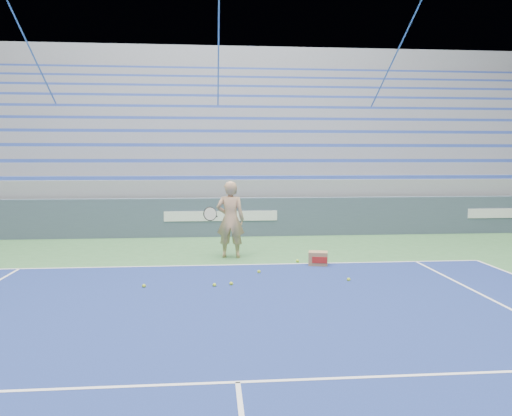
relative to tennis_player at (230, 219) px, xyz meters
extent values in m
cube|color=white|center=(-0.16, -0.86, -0.85)|extent=(10.97, 0.05, 0.00)
cube|color=white|center=(-0.16, -6.34, -0.85)|extent=(8.23, 0.05, 0.00)
cube|color=#3E4C5E|center=(-0.16, 3.14, -0.31)|extent=(30.00, 0.30, 1.10)
cube|color=white|center=(-0.16, 2.98, -0.26)|extent=(3.20, 0.02, 0.28)
cube|color=gray|center=(-0.16, 7.69, -0.31)|extent=(30.00, 8.50, 1.10)
cube|color=gray|center=(-0.16, 7.69, 0.49)|extent=(30.00, 8.50, 0.50)
cube|color=#304BAE|center=(-0.16, 3.82, 0.79)|extent=(29.60, 0.42, 0.11)
cube|color=gray|center=(-0.16, 8.12, 0.99)|extent=(30.00, 7.65, 0.50)
cube|color=#304BAE|center=(-0.16, 4.67, 1.29)|extent=(29.60, 0.42, 0.11)
cube|color=gray|center=(-0.16, 8.54, 1.49)|extent=(30.00, 6.80, 0.50)
cube|color=#304BAE|center=(-0.16, 5.52, 1.79)|extent=(29.60, 0.42, 0.11)
cube|color=gray|center=(-0.16, 8.97, 1.99)|extent=(30.00, 5.95, 0.50)
cube|color=#304BAE|center=(-0.16, 6.37, 2.29)|extent=(29.60, 0.42, 0.11)
cube|color=gray|center=(-0.16, 9.39, 2.49)|extent=(30.00, 5.10, 0.50)
cube|color=#304BAE|center=(-0.16, 7.22, 2.79)|extent=(29.60, 0.42, 0.11)
cube|color=gray|center=(-0.16, 9.82, 2.99)|extent=(30.00, 4.25, 0.50)
cube|color=#304BAE|center=(-0.16, 8.07, 3.29)|extent=(29.60, 0.42, 0.11)
cube|color=gray|center=(-0.16, 10.24, 3.49)|extent=(30.00, 3.40, 0.50)
cube|color=#304BAE|center=(-0.16, 8.92, 3.79)|extent=(29.60, 0.42, 0.11)
cube|color=gray|center=(-0.16, 10.67, 3.99)|extent=(30.00, 2.55, 0.50)
cube|color=#304BAE|center=(-0.16, 9.77, 4.29)|extent=(29.60, 0.42, 0.11)
cube|color=gray|center=(-0.16, 11.09, 4.49)|extent=(30.00, 1.70, 0.50)
cube|color=#304BAE|center=(-0.16, 10.62, 4.79)|extent=(29.60, 0.42, 0.11)
cube|color=gray|center=(-0.16, 11.52, 4.99)|extent=(30.00, 0.85, 0.50)
cube|color=#304BAE|center=(-0.16, 11.47, 5.29)|extent=(29.60, 0.42, 0.11)
cube|color=gray|center=(-0.16, 12.24, 2.79)|extent=(31.00, 0.40, 7.30)
cylinder|color=#2D5B9E|center=(-6.16, 7.69, 3.74)|extent=(0.05, 8.53, 5.04)
cylinder|color=#2D5B9E|center=(-0.16, 7.69, 3.74)|extent=(0.05, 8.53, 5.04)
cylinder|color=#2D5B9E|center=(5.84, 7.69, 3.74)|extent=(0.05, 8.53, 5.04)
imported|color=tan|center=(0.00, 0.00, 0.00)|extent=(0.68, 0.50, 1.72)
cylinder|color=black|center=(-0.35, -0.25, 0.09)|extent=(0.12, 0.27, 0.08)
cylinder|color=beige|center=(-0.45, -0.53, 0.19)|extent=(0.29, 0.16, 0.28)
torus|color=black|center=(-0.45, -0.53, 0.19)|extent=(0.31, 0.18, 0.30)
cube|color=#99734A|center=(1.79, -1.01, -0.72)|extent=(0.45, 0.38, 0.29)
cube|color=#B21E19|center=(1.79, -1.17, -0.72)|extent=(0.31, 0.09, 0.13)
sphere|color=#B4D72B|center=(1.41, -0.68, -0.83)|extent=(0.07, 0.07, 0.07)
sphere|color=#B4D72B|center=(0.49, -1.63, -0.83)|extent=(0.07, 0.07, 0.07)
sphere|color=#B4D72B|center=(-1.58, -2.54, -0.83)|extent=(0.07, 0.07, 0.07)
sphere|color=#B4D72B|center=(-0.37, -2.58, -0.83)|extent=(0.07, 0.07, 0.07)
sphere|color=#B4D72B|center=(2.05, -2.40, -0.83)|extent=(0.07, 0.07, 0.07)
sphere|color=#B4D72B|center=(-0.08, -2.51, -0.83)|extent=(0.07, 0.07, 0.07)
camera|label=1|loc=(-0.39, -11.07, 1.35)|focal=35.00mm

